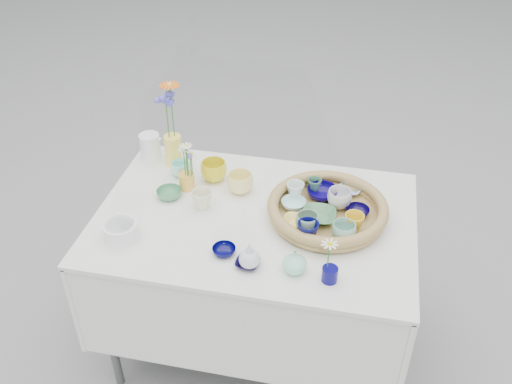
% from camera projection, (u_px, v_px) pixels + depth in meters
% --- Properties ---
extents(ground, '(80.00, 80.00, 0.00)m').
position_uv_depth(ground, '(255.00, 342.00, 2.71)').
color(ground, gray).
extents(display_table, '(1.26, 0.86, 0.77)m').
position_uv_depth(display_table, '(255.00, 342.00, 2.71)').
color(display_table, white).
rests_on(display_table, ground).
extents(wicker_tray, '(0.47, 0.47, 0.08)m').
position_uv_depth(wicker_tray, '(327.00, 210.00, 2.23)').
color(wicker_tray, olive).
rests_on(wicker_tray, display_table).
extents(tray_ceramic_0, '(0.15, 0.15, 0.04)m').
position_uv_depth(tray_ceramic_0, '(322.00, 193.00, 2.33)').
color(tray_ceramic_0, '#0B015B').
rests_on(tray_ceramic_0, wicker_tray).
extents(tray_ceramic_1, '(0.10, 0.10, 0.03)m').
position_uv_depth(tray_ceramic_1, '(358.00, 212.00, 2.23)').
color(tray_ceramic_1, '#090235').
rests_on(tray_ceramic_1, wicker_tray).
extents(tray_ceramic_2, '(0.08, 0.08, 0.07)m').
position_uv_depth(tray_ceramic_2, '(354.00, 222.00, 2.15)').
color(tray_ceramic_2, gold).
rests_on(tray_ceramic_2, wicker_tray).
extents(tray_ceramic_3, '(0.13, 0.13, 0.03)m').
position_uv_depth(tray_ceramic_3, '(319.00, 216.00, 2.21)').
color(tray_ceramic_3, '#457A4E').
rests_on(tray_ceramic_3, wicker_tray).
extents(tray_ceramic_4, '(0.11, 0.11, 0.07)m').
position_uv_depth(tray_ceramic_4, '(307.00, 223.00, 2.15)').
color(tray_ceramic_4, '#88B091').
rests_on(tray_ceramic_4, wicker_tray).
extents(tray_ceramic_5, '(0.10, 0.10, 0.03)m').
position_uv_depth(tray_ceramic_5, '(294.00, 204.00, 2.27)').
color(tray_ceramic_5, silver).
rests_on(tray_ceramic_5, wicker_tray).
extents(tray_ceramic_6, '(0.09, 0.09, 0.07)m').
position_uv_depth(tray_ceramic_6, '(295.00, 191.00, 2.32)').
color(tray_ceramic_6, silver).
rests_on(tray_ceramic_6, wicker_tray).
extents(tray_ceramic_7, '(0.12, 0.12, 0.08)m').
position_uv_depth(tray_ceramic_7, '(339.00, 199.00, 2.26)').
color(tray_ceramic_7, silver).
rests_on(tray_ceramic_7, wicker_tray).
extents(tray_ceramic_8, '(0.11, 0.11, 0.02)m').
position_uv_depth(tray_ceramic_8, '(350.00, 190.00, 2.36)').
color(tray_ceramic_8, '#A5C8FF').
rests_on(tray_ceramic_8, wicker_tray).
extents(tray_ceramic_9, '(0.10, 0.10, 0.08)m').
position_uv_depth(tray_ceramic_9, '(308.00, 231.00, 2.10)').
color(tray_ceramic_9, '#060948').
rests_on(tray_ceramic_9, wicker_tray).
extents(tray_ceramic_10, '(0.10, 0.10, 0.02)m').
position_uv_depth(tray_ceramic_10, '(296.00, 222.00, 2.19)').
color(tray_ceramic_10, '#EECF5D').
rests_on(tray_ceramic_10, wicker_tray).
extents(tray_ceramic_11, '(0.11, 0.11, 0.07)m').
position_uv_depth(tray_ceramic_11, '(344.00, 232.00, 2.10)').
color(tray_ceramic_11, '#82B6A3').
rests_on(tray_ceramic_11, wicker_tray).
extents(tray_ceramic_12, '(0.06, 0.06, 0.06)m').
position_uv_depth(tray_ceramic_12, '(314.00, 185.00, 2.36)').
color(tray_ceramic_12, '#417552').
rests_on(tray_ceramic_12, wicker_tray).
extents(loose_ceramic_0, '(0.14, 0.14, 0.09)m').
position_uv_depth(loose_ceramic_0, '(214.00, 171.00, 2.45)').
color(loose_ceramic_0, yellow).
rests_on(loose_ceramic_0, display_table).
extents(loose_ceramic_1, '(0.11, 0.11, 0.09)m').
position_uv_depth(loose_ceramic_1, '(240.00, 183.00, 2.38)').
color(loose_ceramic_1, '#FFED89').
rests_on(loose_ceramic_1, display_table).
extents(loose_ceramic_2, '(0.14, 0.14, 0.03)m').
position_uv_depth(loose_ceramic_2, '(169.00, 194.00, 2.36)').
color(loose_ceramic_2, '#438556').
rests_on(loose_ceramic_2, display_table).
extents(loose_ceramic_3, '(0.08, 0.08, 0.08)m').
position_uv_depth(loose_ceramic_3, '(202.00, 200.00, 2.29)').
color(loose_ceramic_3, beige).
rests_on(loose_ceramic_3, display_table).
extents(loose_ceramic_4, '(0.10, 0.10, 0.03)m').
position_uv_depth(loose_ceramic_4, '(224.00, 251.00, 2.08)').
color(loose_ceramic_4, '#03033D').
rests_on(loose_ceramic_4, display_table).
extents(loose_ceramic_5, '(0.09, 0.09, 0.06)m').
position_uv_depth(loose_ceramic_5, '(181.00, 169.00, 2.48)').
color(loose_ceramic_5, '#98EBDB').
rests_on(loose_ceramic_5, display_table).
extents(loose_ceramic_6, '(0.09, 0.09, 0.02)m').
position_uv_depth(loose_ceramic_6, '(248.00, 263.00, 2.03)').
color(loose_ceramic_6, black).
rests_on(loose_ceramic_6, display_table).
extents(fluted_bowl, '(0.16, 0.16, 0.07)m').
position_uv_depth(fluted_bowl, '(121.00, 231.00, 2.14)').
color(fluted_bowl, white).
rests_on(fluted_bowl, display_table).
extents(bud_vase_paleblue, '(0.09, 0.09, 0.12)m').
position_uv_depth(bud_vase_paleblue, '(249.00, 255.00, 1.99)').
color(bud_vase_paleblue, silver).
rests_on(bud_vase_paleblue, display_table).
extents(bud_vase_seafoam, '(0.09, 0.09, 0.09)m').
position_uv_depth(bud_vase_seafoam, '(295.00, 262.00, 1.99)').
color(bud_vase_seafoam, '#92E2BB').
rests_on(bud_vase_seafoam, display_table).
extents(bud_vase_cobalt, '(0.07, 0.07, 0.06)m').
position_uv_depth(bud_vase_cobalt, '(330.00, 274.00, 1.96)').
color(bud_vase_cobalt, '#090555').
rests_on(bud_vase_cobalt, display_table).
extents(single_daisy, '(0.07, 0.07, 0.12)m').
position_uv_depth(single_daisy, '(328.00, 256.00, 1.92)').
color(single_daisy, white).
rests_on(single_daisy, bud_vase_cobalt).
extents(tall_vase_yellow, '(0.08, 0.08, 0.14)m').
position_uv_depth(tall_vase_yellow, '(173.00, 150.00, 2.53)').
color(tall_vase_yellow, '#FAE453').
rests_on(tall_vase_yellow, display_table).
extents(gerbera, '(0.12, 0.12, 0.26)m').
position_uv_depth(gerbera, '(172.00, 111.00, 2.42)').
color(gerbera, orange).
rests_on(gerbera, tall_vase_yellow).
extents(hydrangea, '(0.08, 0.08, 0.25)m').
position_uv_depth(hydrangea, '(167.00, 119.00, 2.43)').
color(hydrangea, '#4C4BCA').
rests_on(hydrangea, tall_vase_yellow).
extents(white_pitcher, '(0.14, 0.11, 0.12)m').
position_uv_depth(white_pitcher, '(150.00, 147.00, 2.57)').
color(white_pitcher, white).
rests_on(white_pitcher, display_table).
extents(daisy_cup, '(0.08, 0.08, 0.07)m').
position_uv_depth(daisy_cup, '(187.00, 181.00, 2.40)').
color(daisy_cup, gold).
rests_on(daisy_cup, display_table).
extents(daisy_posy, '(0.10, 0.10, 0.15)m').
position_uv_depth(daisy_posy, '(188.00, 159.00, 2.34)').
color(daisy_posy, white).
rests_on(daisy_posy, daisy_cup).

